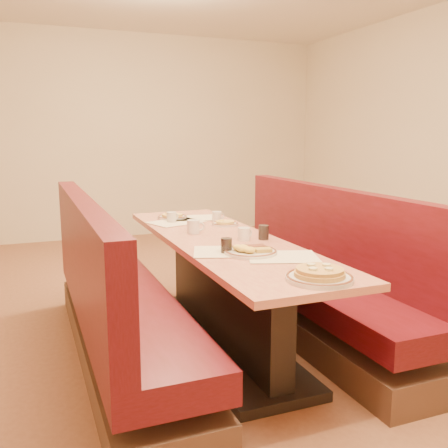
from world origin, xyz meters
name	(u,v)px	position (x,y,z in m)	size (l,w,h in m)	color
ground	(222,344)	(0.00, 0.00, 0.00)	(8.00, 8.00, 0.00)	#9E6647
room_envelope	(222,53)	(0.00, 0.00, 1.93)	(6.04, 8.04, 2.82)	beige
diner_table	(222,292)	(0.00, 0.00, 0.37)	(0.70, 2.50, 0.75)	black
booth_left	(114,307)	(-0.73, 0.00, 0.36)	(0.55, 2.50, 1.05)	#4C3326
booth_right	(315,282)	(0.73, 0.00, 0.36)	(0.55, 2.50, 1.05)	#4C3326
placemat_near_left	(228,252)	(-0.12, -0.39, 0.75)	(0.40, 0.30, 0.00)	beige
placemat_near_right	(283,257)	(0.12, -0.62, 0.75)	(0.39, 0.29, 0.00)	beige
placemat_far_left	(176,222)	(-0.12, 0.69, 0.75)	(0.39, 0.30, 0.00)	beige
placemat_far_right	(193,218)	(0.07, 0.82, 0.75)	(0.39, 0.29, 0.00)	beige
pancake_plate	(320,275)	(0.07, -1.09, 0.77)	(0.32, 0.32, 0.07)	silver
eggs_plate	(250,251)	(-0.02, -0.48, 0.77)	(0.31, 0.31, 0.06)	silver
extra_plate_mid	(225,223)	(0.20, 0.44, 0.76)	(0.20, 0.20, 0.04)	silver
extra_plate_far	(172,217)	(-0.10, 0.88, 0.77)	(0.24, 0.24, 0.05)	silver
coffee_mug_a	(244,234)	(0.10, -0.13, 0.79)	(0.11, 0.08, 0.08)	silver
coffee_mug_b	(194,226)	(-0.13, 0.22, 0.80)	(0.12, 0.09, 0.09)	silver
coffee_mug_c	(217,216)	(0.20, 0.61, 0.79)	(0.11, 0.07, 0.08)	silver
coffee_mug_d	(172,217)	(-0.15, 0.71, 0.79)	(0.10, 0.08, 0.08)	silver
soda_tumbler_near	(226,246)	(-0.14, -0.41, 0.79)	(0.07, 0.07, 0.09)	black
soda_tumbler_mid	(264,232)	(0.24, -0.14, 0.80)	(0.07, 0.07, 0.10)	black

